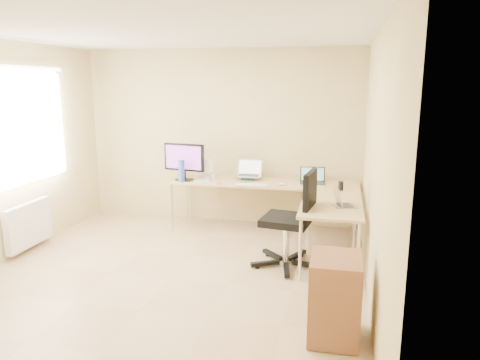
% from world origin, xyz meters
% --- Properties ---
extents(floor, '(4.50, 4.50, 0.00)m').
position_xyz_m(floor, '(0.00, 0.00, 0.00)').
color(floor, tan).
rests_on(floor, ground).
extents(ceiling, '(4.50, 4.50, 0.00)m').
position_xyz_m(ceiling, '(0.00, 0.00, 2.60)').
color(ceiling, white).
rests_on(ceiling, ground).
extents(wall_back, '(4.50, 0.00, 4.50)m').
position_xyz_m(wall_back, '(0.00, 2.25, 1.30)').
color(wall_back, '#DDC380').
rests_on(wall_back, ground).
extents(wall_front, '(4.50, 0.00, 4.50)m').
position_xyz_m(wall_front, '(0.00, -2.25, 1.30)').
color(wall_front, '#DDC380').
rests_on(wall_front, ground).
extents(wall_right, '(0.00, 4.50, 4.50)m').
position_xyz_m(wall_right, '(2.10, 0.00, 1.30)').
color(wall_right, '#DDC380').
rests_on(wall_right, ground).
extents(desk_main, '(2.65, 0.70, 0.73)m').
position_xyz_m(desk_main, '(0.72, 1.85, 0.36)').
color(desk_main, tan).
rests_on(desk_main, ground).
extents(desk_return, '(0.70, 1.30, 0.73)m').
position_xyz_m(desk_return, '(1.70, 0.85, 0.36)').
color(desk_return, tan).
rests_on(desk_return, ground).
extents(monitor, '(0.65, 0.30, 0.54)m').
position_xyz_m(monitor, '(-0.40, 1.69, 1.00)').
color(monitor, black).
rests_on(monitor, desk_main).
extents(book_stack, '(0.26, 0.32, 0.05)m').
position_xyz_m(book_stack, '(0.46, 2.05, 0.75)').
color(book_stack, '#0E5B57').
rests_on(book_stack, desk_main).
extents(laptop_center, '(0.37, 0.29, 0.24)m').
position_xyz_m(laptop_center, '(0.49, 1.93, 0.90)').
color(laptop_center, silver).
rests_on(laptop_center, desk_main).
extents(laptop_black, '(0.37, 0.29, 0.22)m').
position_xyz_m(laptop_black, '(1.41, 1.89, 0.84)').
color(laptop_black, '#242424').
rests_on(laptop_black, desk_main).
extents(keyboard, '(0.45, 0.14, 0.02)m').
position_xyz_m(keyboard, '(0.62, 1.55, 0.74)').
color(keyboard, silver).
rests_on(keyboard, desk_main).
extents(mouse, '(0.11, 0.09, 0.04)m').
position_xyz_m(mouse, '(1.00, 1.65, 0.75)').
color(mouse, silver).
rests_on(mouse, desk_main).
extents(mug, '(0.10, 0.10, 0.08)m').
position_xyz_m(mug, '(-0.01, 1.85, 0.77)').
color(mug, white).
rests_on(mug, desk_main).
extents(cd_stack, '(0.14, 0.14, 0.03)m').
position_xyz_m(cd_stack, '(0.14, 1.56, 0.74)').
color(cd_stack, silver).
rests_on(cd_stack, desk_main).
extents(water_bottle, '(0.12, 0.12, 0.31)m').
position_xyz_m(water_bottle, '(-0.40, 1.58, 0.89)').
color(water_bottle, '#3755A5').
rests_on(water_bottle, desk_main).
extents(papers, '(0.30, 0.36, 0.01)m').
position_xyz_m(papers, '(-0.17, 1.74, 0.73)').
color(papers, silver).
rests_on(papers, desk_main).
extents(white_box, '(0.24, 0.19, 0.08)m').
position_xyz_m(white_box, '(-0.19, 2.05, 0.77)').
color(white_box, '#ECEBCD').
rests_on(white_box, desk_main).
extents(desk_fan, '(0.22, 0.22, 0.27)m').
position_xyz_m(desk_fan, '(-0.12, 1.85, 0.86)').
color(desk_fan, white).
rests_on(desk_fan, desk_main).
extents(black_cup, '(0.07, 0.07, 0.11)m').
position_xyz_m(black_cup, '(1.80, 1.55, 0.79)').
color(black_cup, black).
rests_on(black_cup, desk_main).
extents(laptop_return, '(0.34, 0.30, 0.19)m').
position_xyz_m(laptop_return, '(1.85, 0.74, 0.83)').
color(laptop_return, '#A3A3A5').
rests_on(laptop_return, desk_return).
extents(office_chair, '(0.78, 0.78, 1.15)m').
position_xyz_m(office_chair, '(1.20, 0.65, 0.50)').
color(office_chair, black).
rests_on(office_chair, ground).
extents(cabinet, '(0.41, 0.51, 0.70)m').
position_xyz_m(cabinet, '(1.78, -0.80, 0.36)').
color(cabinet, brown).
rests_on(cabinet, ground).
extents(radiator, '(0.09, 0.80, 0.55)m').
position_xyz_m(radiator, '(-2.03, 0.40, 0.35)').
color(radiator, white).
rests_on(radiator, ground).
extents(window, '(0.10, 1.80, 1.40)m').
position_xyz_m(window, '(-2.05, 0.40, 1.55)').
color(window, white).
rests_on(window, wall_left).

